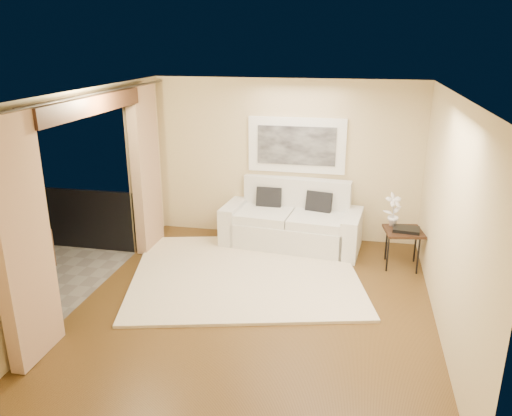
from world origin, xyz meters
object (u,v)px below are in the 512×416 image
(sofa, at_px, (292,223))
(balcony_chair_far, at_px, (20,238))
(balcony_chair_near, at_px, (38,257))
(orchid, at_px, (393,210))
(side_table, at_px, (403,234))

(sofa, height_order, balcony_chair_far, sofa)
(balcony_chair_near, bearing_deg, orchid, 38.93)
(side_table, bearing_deg, sofa, 162.98)
(balcony_chair_near, bearing_deg, side_table, 36.76)
(sofa, relative_size, balcony_chair_near, 2.50)
(orchid, distance_m, balcony_chair_near, 5.09)
(sofa, xyz_separation_m, balcony_chair_far, (-3.63, -2.00, 0.23))
(orchid, distance_m, balcony_chair_far, 5.45)
(orchid, bearing_deg, side_table, -40.82)
(balcony_chair_far, height_order, balcony_chair_near, balcony_chair_far)
(balcony_chair_far, bearing_deg, balcony_chair_near, 125.84)
(sofa, bearing_deg, balcony_chair_near, -136.61)
(sofa, distance_m, balcony_chair_near, 3.91)
(side_table, distance_m, balcony_chair_near, 5.18)
(side_table, relative_size, balcony_chair_far, 0.59)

